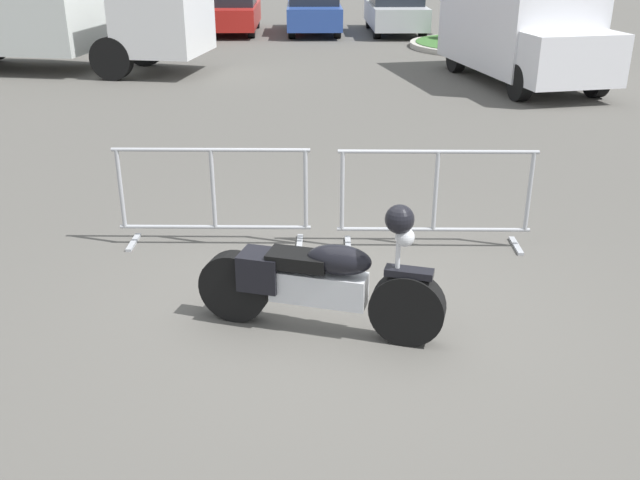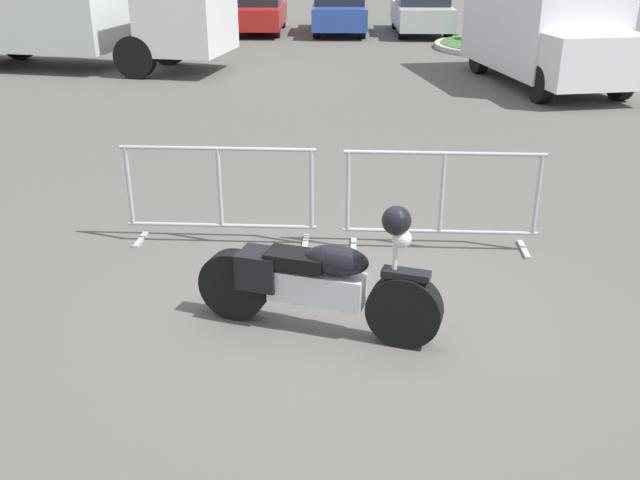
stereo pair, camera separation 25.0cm
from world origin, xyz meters
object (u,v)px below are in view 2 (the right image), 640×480
at_px(crowd_barrier_far, 442,200).
at_px(pedestrian, 217,15).
at_px(crowd_barrier_near, 220,194).
at_px(parked_car_yellow, 105,9).
at_px(parked_car_maroon, 179,9).
at_px(parked_car_red, 258,11).
at_px(parked_car_blue, 339,10).
at_px(parked_car_silver, 421,11).
at_px(delivery_van, 544,26).
at_px(motorcycle, 316,281).

bearing_deg(crowd_barrier_far, pedestrian, 110.50).
distance_m(crowd_barrier_near, pedestrian, 14.44).
height_order(parked_car_yellow, parked_car_maroon, parked_car_maroon).
relative_size(crowd_barrier_far, parked_car_red, 0.49).
bearing_deg(parked_car_blue, parked_car_silver, -92.67).
xyz_separation_m(parked_car_yellow, parked_car_maroon, (2.70, -0.39, 0.04)).
height_order(crowd_barrier_near, parked_car_maroon, parked_car_maroon).
distance_m(parked_car_maroon, parked_car_silver, 8.11).
relative_size(delivery_van, parked_car_silver, 1.23).
distance_m(parked_car_blue, parked_car_silver, 2.70).
height_order(motorcycle, delivery_van, delivery_van).
relative_size(crowd_barrier_far, pedestrian, 1.20).
height_order(parked_car_red, parked_car_silver, parked_car_silver).
relative_size(crowd_barrier_near, delivery_van, 0.38).
bearing_deg(parked_car_maroon, pedestrian, -152.95).
height_order(crowd_barrier_far, parked_car_yellow, parked_car_yellow).
distance_m(crowd_barrier_near, parked_car_yellow, 19.63).
xyz_separation_m(motorcycle, parked_car_maroon, (-6.17, 19.42, 0.27)).
bearing_deg(crowd_barrier_far, parked_car_red, 104.72).
xyz_separation_m(motorcycle, parked_car_silver, (1.93, 19.48, 0.28)).
relative_size(parked_car_yellow, parked_car_blue, 0.94).
bearing_deg(parked_car_maroon, parked_car_blue, -92.68).
bearing_deg(delivery_van, parked_car_yellow, -137.89).
distance_m(motorcycle, pedestrian, 16.42).
relative_size(delivery_van, parked_car_red, 1.28).
bearing_deg(pedestrian, crowd_barrier_near, -162.39).
bearing_deg(delivery_van, parked_car_maroon, -143.05).
height_order(motorcycle, parked_car_blue, parked_car_blue).
bearing_deg(crowd_barrier_near, motorcycle, -56.69).
xyz_separation_m(parked_car_yellow, parked_car_silver, (10.81, -0.33, 0.04)).
relative_size(crowd_barrier_far, parked_car_silver, 0.47).
height_order(crowd_barrier_far, pedestrian, pedestrian).
height_order(crowd_barrier_far, parked_car_blue, parked_car_blue).
xyz_separation_m(crowd_barrier_far, parked_car_red, (-4.63, 17.62, 0.15)).
bearing_deg(parked_car_blue, delivery_van, -153.11).
relative_size(parked_car_yellow, parked_car_silver, 0.94).
bearing_deg(pedestrian, crowd_barrier_far, -153.75).
bearing_deg(parked_car_yellow, crowd_barrier_far, -154.01).
bearing_deg(crowd_barrier_near, crowd_barrier_far, 0.00).
distance_m(crowd_barrier_far, parked_car_maroon, 19.12).
bearing_deg(pedestrian, parked_car_red, -4.88).
bearing_deg(motorcycle, crowd_barrier_far, 70.38).
relative_size(crowd_barrier_near, pedestrian, 1.20).
bearing_deg(parked_car_red, delivery_van, -140.88).
bearing_deg(crowd_barrier_near, parked_car_blue, 88.74).
relative_size(crowd_barrier_far, parked_car_maroon, 0.48).
xyz_separation_m(crowd_barrier_far, delivery_van, (2.92, 9.29, 0.69)).
distance_m(parked_car_silver, pedestrian, 7.04).
distance_m(delivery_van, parked_car_blue, 9.71).
xyz_separation_m(motorcycle, delivery_van, (4.08, 11.05, 0.79)).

